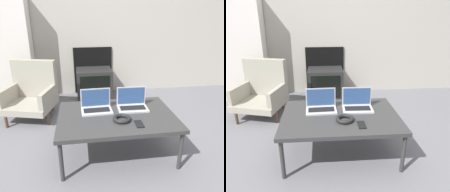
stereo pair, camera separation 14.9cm
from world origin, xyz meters
The scene contains 10 objects.
ground_plane centered at (0.00, 0.00, 0.00)m, with size 14.00×14.00×0.00m, color slate.
wall_back centered at (0.00, 2.13, 1.29)m, with size 7.00×0.08×2.60m.
table centered at (0.00, 0.29, 0.39)m, with size 1.12×0.78×0.42m.
laptop_left centered at (-0.18, 0.42, 0.46)m, with size 0.31×0.21×0.21m.
laptop_right centered at (0.18, 0.42, 0.46)m, with size 0.31×0.21×0.21m.
headphones centered at (0.03, 0.16, 0.43)m, with size 0.17×0.17×0.04m.
phone centered at (0.17, 0.07, 0.42)m, with size 0.07×0.13×0.01m.
tv centered at (-0.11, 1.86, 0.24)m, with size 0.56×0.45×0.47m.
armchair centered at (-0.98, 1.29, 0.34)m, with size 0.73×0.70×0.74m.
bookshelf centered at (-1.47, 1.93, 0.78)m, with size 0.85×0.32×1.56m.
Camera 2 is at (-0.18, -1.60, 1.35)m, focal length 35.00 mm.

